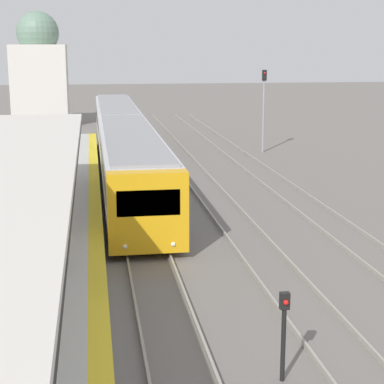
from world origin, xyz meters
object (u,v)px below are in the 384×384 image
object	(u,v)px
train_near	(122,139)
signal_mast_far	(264,101)
person_on_platform	(58,232)
signal_post_near	(284,327)

from	to	relation	value
train_near	signal_mast_far	xyz separation A→B (m)	(9.61, 4.29, 1.70)
person_on_platform	signal_mast_far	bearing A→B (deg)	62.82
signal_post_near	signal_mast_far	world-z (taller)	signal_mast_far
person_on_platform	signal_post_near	xyz separation A→B (m)	(4.85, -5.51, -0.69)
train_near	signal_mast_far	bearing A→B (deg)	24.04
signal_post_near	signal_mast_far	xyz separation A→B (m)	(7.52, 29.62, 2.19)
signal_mast_far	train_near	bearing A→B (deg)	-155.96
signal_post_near	person_on_platform	bearing A→B (deg)	131.37
person_on_platform	signal_mast_far	size ratio (longest dim) A/B	0.30
person_on_platform	train_near	distance (m)	20.01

